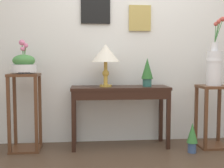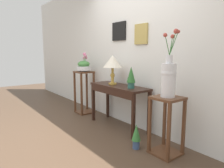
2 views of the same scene
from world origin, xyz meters
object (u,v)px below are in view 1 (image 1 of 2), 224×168
at_px(pedestal_stand_right, 213,116).
at_px(flower_vase_tall_right, 214,64).
at_px(planter_bowl_wide_left, 24,63).
at_px(table_lamp, 106,55).
at_px(potted_plant_on_console, 147,71).
at_px(potted_plant_floor, 192,136).
at_px(pedestal_stand_left, 25,112).
at_px(console_table, 120,96).

xyz_separation_m(pedestal_stand_right, flower_vase_tall_right, (0.00, -0.00, 0.63)).
xyz_separation_m(planter_bowl_wide_left, pedestal_stand_right, (2.23, -0.09, -0.64)).
distance_m(table_lamp, flower_vase_tall_right, 1.30).
bearing_deg(planter_bowl_wide_left, table_lamp, 2.35).
bearing_deg(flower_vase_tall_right, table_lamp, 174.46).
distance_m(table_lamp, potted_plant_on_console, 0.54).
bearing_deg(planter_bowl_wide_left, potted_plant_on_console, 0.81).
bearing_deg(planter_bowl_wide_left, potted_plant_floor, -8.74).
height_order(pedestal_stand_left, planter_bowl_wide_left, planter_bowl_wide_left).
relative_size(console_table, flower_vase_tall_right, 1.44).
xyz_separation_m(pedestal_stand_left, flower_vase_tall_right, (2.23, -0.08, 0.56)).
distance_m(pedestal_stand_left, potted_plant_floor, 1.94).
relative_size(pedestal_stand_left, pedestal_stand_right, 1.20).
distance_m(table_lamp, potted_plant_floor, 1.37).
distance_m(potted_plant_on_console, pedestal_stand_left, 1.52).
relative_size(potted_plant_on_console, pedestal_stand_right, 0.46).
relative_size(console_table, potted_plant_on_console, 3.43).
relative_size(table_lamp, planter_bowl_wide_left, 1.30).
height_order(potted_plant_on_console, potted_plant_floor, potted_plant_on_console).
distance_m(potted_plant_on_console, flower_vase_tall_right, 0.80).
xyz_separation_m(flower_vase_tall_right, potted_plant_floor, (-0.33, -0.21, -0.81)).
bearing_deg(pedestal_stand_left, pedestal_stand_right, -2.17).
xyz_separation_m(table_lamp, pedestal_stand_left, (-0.94, -0.04, -0.67)).
xyz_separation_m(pedestal_stand_right, potted_plant_floor, (-0.33, -0.21, -0.18)).
bearing_deg(potted_plant_on_console, planter_bowl_wide_left, -179.19).
xyz_separation_m(console_table, planter_bowl_wide_left, (-1.11, -0.01, 0.39)).
bearing_deg(planter_bowl_wide_left, flower_vase_tall_right, -2.21).
distance_m(pedestal_stand_left, flower_vase_tall_right, 2.30).
bearing_deg(pedestal_stand_left, console_table, 0.85).
distance_m(planter_bowl_wide_left, flower_vase_tall_right, 2.23).
bearing_deg(potted_plant_floor, flower_vase_tall_right, 32.00).
bearing_deg(table_lamp, potted_plant_floor, -19.04).
distance_m(pedestal_stand_left, pedestal_stand_right, 2.23).
relative_size(pedestal_stand_left, planter_bowl_wide_left, 2.31).
relative_size(potted_plant_on_console, potted_plant_floor, 0.99).
bearing_deg(table_lamp, planter_bowl_wide_left, -177.65).
height_order(table_lamp, potted_plant_on_console, table_lamp).
bearing_deg(flower_vase_tall_right, console_table, 174.82).
bearing_deg(table_lamp, pedestal_stand_right, -5.53).
distance_m(flower_vase_tall_right, potted_plant_floor, 0.90).
xyz_separation_m(console_table, pedestal_stand_left, (-1.11, -0.02, -0.18)).
bearing_deg(console_table, potted_plant_floor, -21.34).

